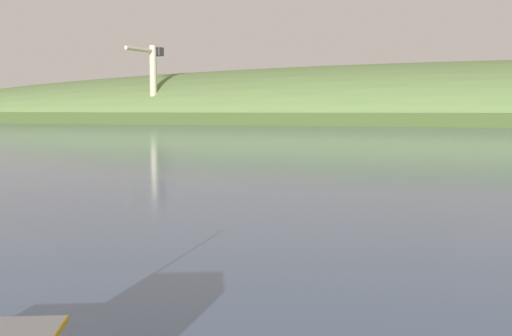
% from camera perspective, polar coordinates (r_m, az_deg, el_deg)
% --- Properties ---
extents(far_shoreline_hill, '(600.70, 145.71, 37.02)m').
position_cam_1_polar(far_shoreline_hill, '(197.68, 21.03, 3.95)').
color(far_shoreline_hill, '#3C4E24').
rests_on(far_shoreline_hill, ground).
extents(dockside_crane, '(5.03, 15.84, 23.34)m').
position_cam_1_polar(dockside_crane, '(190.45, -9.57, 7.62)').
color(dockside_crane, '#4C4C51').
rests_on(dockside_crane, ground).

